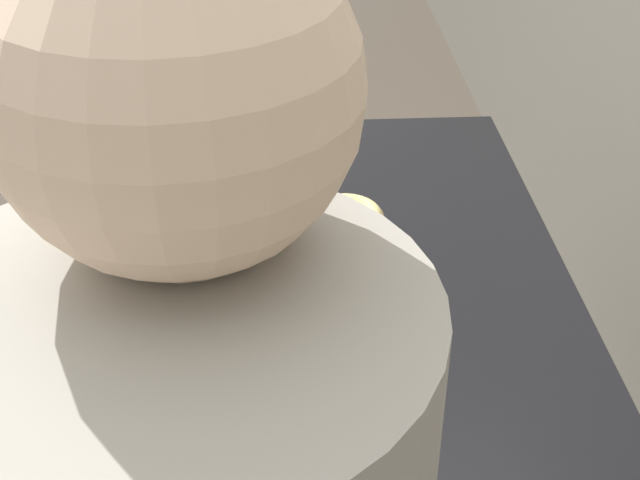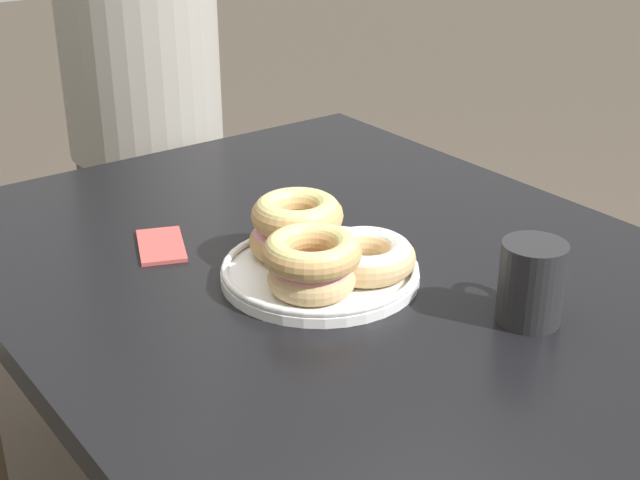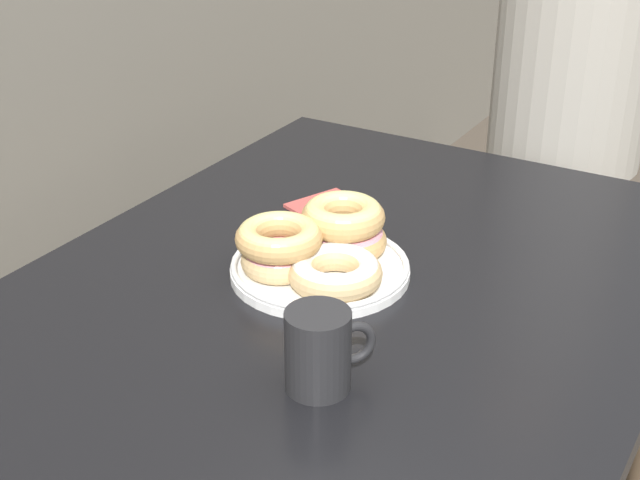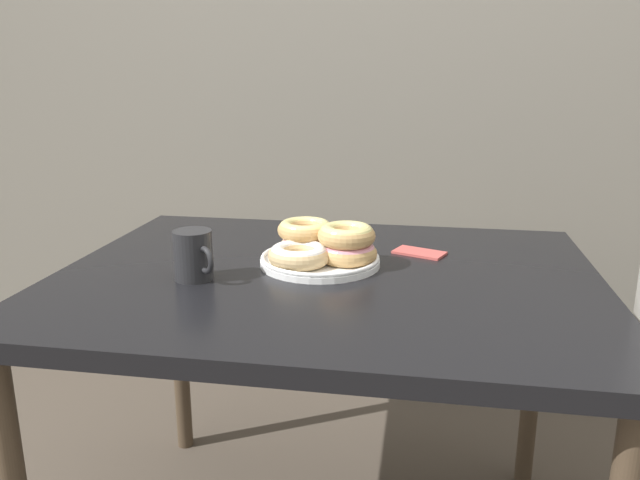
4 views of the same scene
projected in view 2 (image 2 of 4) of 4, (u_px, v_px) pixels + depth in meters
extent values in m
cube|color=black|center=(337.00, 276.00, 1.30)|extent=(1.20, 0.93, 0.04)
cylinder|color=#473828|center=(333.00, 291.00, 2.08)|extent=(0.05, 0.05, 0.73)
cylinder|color=white|center=(320.00, 274.00, 1.25)|extent=(0.28, 0.28, 0.01)
torus|color=white|center=(320.00, 267.00, 1.24)|extent=(0.28, 0.28, 0.01)
torus|color=tan|center=(297.00, 241.00, 1.28)|extent=(0.19, 0.19, 0.04)
torus|color=pink|center=(297.00, 237.00, 1.28)|extent=(0.18, 0.18, 0.03)
torus|color=#D6B27A|center=(312.00, 278.00, 1.18)|extent=(0.13, 0.13, 0.04)
torus|color=pink|center=(312.00, 274.00, 1.18)|extent=(0.13, 0.13, 0.03)
torus|color=#D6B27A|center=(365.00, 257.00, 1.23)|extent=(0.17, 0.17, 0.04)
torus|color=white|center=(365.00, 252.00, 1.23)|extent=(0.16, 0.16, 0.03)
torus|color=tan|center=(297.00, 215.00, 1.26)|extent=(0.18, 0.18, 0.04)
torus|color=#E0D17F|center=(297.00, 210.00, 1.26)|extent=(0.17, 0.17, 0.03)
torus|color=tan|center=(312.00, 252.00, 1.16)|extent=(0.15, 0.15, 0.04)
torus|color=#E0D17F|center=(312.00, 248.00, 1.16)|extent=(0.14, 0.14, 0.03)
cylinder|color=#232326|center=(531.00, 283.00, 1.12)|extent=(0.08, 0.08, 0.11)
cylinder|color=#382114|center=(535.00, 248.00, 1.10)|extent=(0.07, 0.07, 0.00)
torus|color=#232326|center=(525.00, 266.00, 1.16)|extent=(0.05, 0.05, 0.06)
cube|color=brown|center=(151.00, 280.00, 2.15)|extent=(0.28, 0.20, 0.71)
cylinder|color=gray|center=(136.00, 5.00, 1.82)|extent=(0.33, 0.33, 0.62)
cube|color=#BC4C47|center=(161.00, 245.00, 1.34)|extent=(0.14, 0.11, 0.01)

